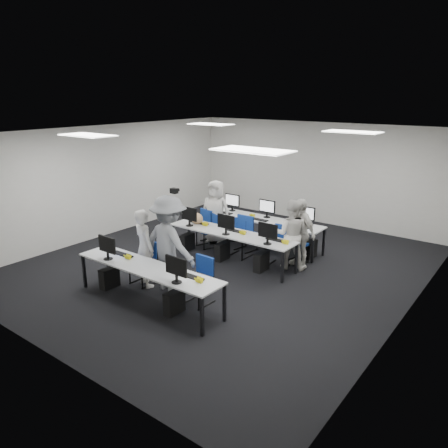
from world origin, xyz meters
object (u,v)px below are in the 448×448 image
Objects in this scene: chair_5 at (212,231)px; photographer at (169,244)px; chair_6 at (246,240)px; student_0 at (145,248)px; chair_7 at (295,251)px; chair_4 at (279,254)px; chair_2 at (208,237)px; student_2 at (216,212)px; chair_0 at (144,270)px; student_3 at (300,232)px; student_1 at (291,234)px; chair_3 at (241,244)px; chair_1 at (199,289)px; desk_front at (148,269)px; desk_mid at (231,234)px.

photographer reaches higher than chair_5.
student_0 is at bearing -89.89° from chair_6.
chair_5 is 2.50m from chair_7.
chair_4 is at bearing 0.95° from chair_5.
student_2 is at bearing 118.11° from chair_2.
chair_0 is 2.95m from chair_6.
student_3 is at bearing 9.07° from chair_5.
student_0 is at bearing -104.09° from student_3.
student_1 is (1.45, -0.33, 0.52)m from chair_6.
chair_3 reaches higher than chair_6.
chair_5 reaches higher than chair_7.
chair_1 is at bearing -72.35° from student_2.
desk_front is 1.98× the size of student_0.
chair_4 reaches higher than chair_0.
student_1 is (0.52, 2.58, 0.51)m from chair_1.
chair_5 is at bearing 126.03° from chair_1.
chair_0 is 1.49m from chair_1.
student_1 is 2.46m from student_2.
chair_5 is 0.56m from student_2.
photographer is at bearing 13.68° from chair_0.
chair_1 is at bearing -73.15° from chair_3.
student_2 is (-0.52, 2.99, 0.02)m from student_0.
chair_7 is (0.47, 2.91, 0.00)m from chair_1.
chair_0 is (-0.74, 0.58, -0.40)m from desk_front.
chair_3 is 1.40m from student_1.
desk_front is at bearing 101.60° from photographer.
desk_mid is at bearing -53.74° from student_2.
chair_1 is 0.54× the size of student_2.
student_1 is (0.26, 0.06, 0.50)m from chair_4.
photographer reaches higher than chair_2.
photographer is (0.53, 0.17, 0.16)m from student_0.
photographer is (0.07, -2.78, 0.70)m from chair_6.
student_1 is at bearing 3.31° from chair_5.
chair_0 is 0.94m from photographer.
chair_3 is 0.60× the size of student_0.
student_1 reaches higher than chair_6.
chair_4 is 2.33m from chair_5.
student_2 is (-1.16, 3.52, 0.15)m from desk_front.
chair_6 is at bearing 41.68° from chair_2.
photographer is (-1.13, -2.39, 0.67)m from chair_4.
student_3 is (0.34, 0.32, 0.49)m from chair_4.
desk_mid is 1.93× the size of student_2.
chair_0 is 0.96× the size of chair_4.
student_1 is at bearing 2.34° from chair_3.
student_2 reaches higher than chair_2.
chair_7 is (0.21, 0.39, -0.01)m from chair_4.
student_2 is at bearing 108.25° from desk_front.
chair_5 is 0.57× the size of student_1.
chair_2 reaches higher than desk_mid.
chair_5 is at bearing 134.56° from chair_2.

